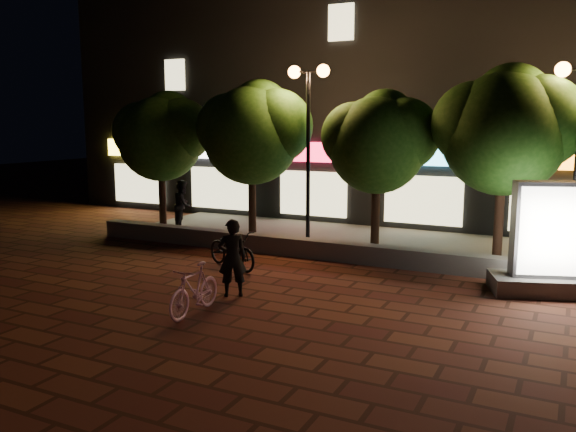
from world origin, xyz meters
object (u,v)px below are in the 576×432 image
Objects in this scene: tree_mid at (380,138)px; ad_kiosk at (548,249)px; rider at (232,258)px; tree_left at (254,129)px; pedestrian at (183,205)px; street_lamp_left at (308,109)px; scooter_pink at (194,290)px; tree_far_left at (163,133)px; tree_right at (507,126)px; scooter_parked at (232,249)px.

tree_mid is 1.81× the size of ad_kiosk.
tree_mid reaches higher than rider.
ad_kiosk is at bearing -15.14° from tree_left.
pedestrian is (-2.82, 0.09, -2.53)m from tree_left.
tree_mid is 2.69× the size of pedestrian.
ad_kiosk is (6.57, -2.04, -3.05)m from street_lamp_left.
rider is at bearing 87.31° from scooter_pink.
tree_mid is at bearing 7.31° from street_lamp_left.
tree_mid is 2.22m from street_lamp_left.
tree_mid is (4.00, -0.00, -0.23)m from tree_left.
tree_left is at bearing 0.00° from tree_far_left.
scooter_pink is 8.76m from pedestrian.
tree_mid reaches higher than scooter_pink.
street_lamp_left is 3.21× the size of scooter_pink.
pedestrian is (-10.12, 0.09, -2.65)m from tree_right.
street_lamp_left is 3.12× the size of rider.
ad_kiosk is (4.52, -2.30, -2.24)m from tree_mid.
rider is at bearing -125.19° from scooter_parked.
street_lamp_left is at bearing 93.86° from scooter_pink.
tree_right is 3.03× the size of pedestrian.
ad_kiosk reaches higher than scooter_pink.
tree_far_left reaches higher than ad_kiosk.
street_lamp_left is 4.79m from scooter_parked.
tree_mid is 3.32m from tree_right.
scooter_parked is at bearing -150.36° from tree_right.
pedestrian is (-4.76, 0.35, -3.11)m from street_lamp_left.
tree_right is (10.80, 0.00, 0.27)m from tree_far_left.
scooter_parked is 1.12× the size of pedestrian.
tree_far_left is 2.79× the size of rider.
scooter_pink is at bearing -84.85° from street_lamp_left.
tree_mid is at bearing -0.00° from tree_far_left.
tree_far_left is at bearing 130.22° from scooter_pink.
pedestrian is (-11.34, 2.39, -0.07)m from ad_kiosk.
scooter_pink is at bearing -164.61° from pedestrian.
scooter_pink is 0.97× the size of rider.
rider is (-5.95, -3.18, -0.15)m from ad_kiosk.
pedestrian is at bearing 126.47° from scooter_pink.
pedestrian is at bearing 168.08° from ad_kiosk.
scooter_parked is (-0.67, -3.16, -3.54)m from street_lamp_left.
scooter_parked is (-6.02, -3.43, -3.08)m from tree_right.
rider is 0.89× the size of scooter_parked.
tree_right is at bearing -168.44° from rider.
rider is at bearing -64.91° from tree_left.
ad_kiosk is (1.21, -2.30, -2.58)m from tree_right.
street_lamp_left reaches higher than tree_far_left.
tree_left is 0.94× the size of street_lamp_left.
pedestrian reaches higher than rider.
tree_mid is 7.49m from scooter_pink.
tree_left is 7.86m from scooter_pink.
tree_right is 8.88m from scooter_pink.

